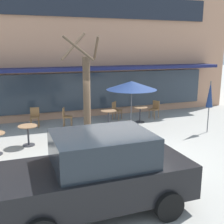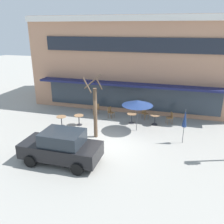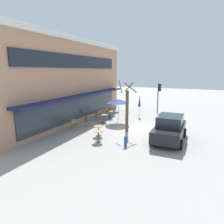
% 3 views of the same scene
% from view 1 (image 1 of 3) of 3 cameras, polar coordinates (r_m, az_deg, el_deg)
% --- Properties ---
extents(ground_plane, '(80.00, 80.00, 0.00)m').
position_cam_1_polar(ground_plane, '(9.36, 3.07, -9.32)').
color(ground_plane, '#9E9B93').
extents(building_facade, '(17.74, 9.10, 7.68)m').
position_cam_1_polar(building_facade, '(18.25, -9.51, 13.70)').
color(building_facade, tan).
rests_on(building_facade, ground).
extents(cafe_table_near_wall, '(0.70, 0.70, 0.76)m').
position_cam_1_polar(cafe_table_near_wall, '(13.62, 5.73, 0.03)').
color(cafe_table_near_wall, '#333338').
rests_on(cafe_table_near_wall, ground).
extents(cafe_table_streetside, '(0.70, 0.70, 0.76)m').
position_cam_1_polar(cafe_table_streetside, '(10.78, -16.70, -3.93)').
color(cafe_table_streetside, '#333338').
rests_on(cafe_table_streetside, ground).
extents(cafe_table_mid_patio, '(0.70, 0.70, 0.76)m').
position_cam_1_polar(cafe_table_mid_patio, '(12.80, -0.70, -0.74)').
color(cafe_table_mid_patio, '#333338').
rests_on(cafe_table_mid_patio, ground).
extents(patio_umbrella_green_folded, '(0.28, 0.28, 2.20)m').
position_cam_1_polar(patio_umbrella_green_folded, '(12.41, 19.28, 3.34)').
color(patio_umbrella_green_folded, '#4C4C51').
rests_on(patio_umbrella_green_folded, ground).
extents(patio_umbrella_cream_folded, '(2.10, 2.10, 2.20)m').
position_cam_1_polar(patio_umbrella_cream_folded, '(11.65, 4.00, 5.42)').
color(patio_umbrella_cream_folded, '#4C4C51').
rests_on(patio_umbrella_cream_folded, ground).
extents(cafe_chair_0, '(0.57, 0.57, 0.89)m').
position_cam_1_polar(cafe_chair_0, '(14.12, 0.77, 0.59)').
color(cafe_chair_0, olive).
rests_on(cafe_chair_0, ground).
extents(cafe_chair_1, '(0.53, 0.53, 0.89)m').
position_cam_1_polar(cafe_chair_1, '(14.55, 8.70, 0.82)').
color(cafe_chair_1, olive).
rests_on(cafe_chair_1, ground).
extents(cafe_chair_2, '(0.47, 0.47, 0.89)m').
position_cam_1_polar(cafe_chair_2, '(13.22, -15.43, -0.73)').
color(cafe_chair_2, olive).
rests_on(cafe_chair_2, ground).
extents(cafe_chair_3, '(0.51, 0.51, 0.89)m').
position_cam_1_polar(cafe_chair_3, '(12.93, -9.35, -0.73)').
color(cafe_chair_3, olive).
rests_on(cafe_chair_3, ground).
extents(parked_sedan, '(4.21, 2.03, 1.76)m').
position_cam_1_polar(parked_sedan, '(6.27, -2.95, -12.19)').
color(parked_sedan, black).
rests_on(parked_sedan, ground).
extents(street_tree, '(1.19, 1.55, 4.04)m').
position_cam_1_polar(street_tree, '(9.27, -5.22, 2.32)').
color(street_tree, brown).
rests_on(street_tree, ground).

